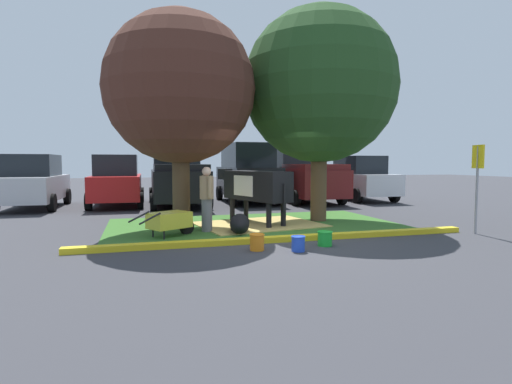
% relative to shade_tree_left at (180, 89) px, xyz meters
% --- Properties ---
extents(ground_plane, '(80.00, 80.00, 0.00)m').
position_rel_shade_tree_left_xyz_m(ground_plane, '(1.98, -2.08, -3.59)').
color(ground_plane, '#38383D').
extents(grass_island, '(7.84, 4.51, 0.02)m').
position_rel_shade_tree_left_xyz_m(grass_island, '(2.01, 0.07, -3.58)').
color(grass_island, '#386B28').
rests_on(grass_island, ground).
extents(curb_yellow, '(9.04, 0.24, 0.12)m').
position_rel_shade_tree_left_xyz_m(curb_yellow, '(2.01, -2.34, -3.53)').
color(curb_yellow, yellow).
rests_on(curb_yellow, ground).
extents(hay_bedding, '(3.57, 2.92, 0.04)m').
position_rel_shade_tree_left_xyz_m(hay_bedding, '(2.10, -0.01, -3.57)').
color(hay_bedding, tan).
rests_on(hay_bedding, ground).
extents(shade_tree_left, '(3.84, 3.84, 5.53)m').
position_rel_shade_tree_left_xyz_m(shade_tree_left, '(0.00, 0.00, 0.00)').
color(shade_tree_left, '#4C3823').
rests_on(shade_tree_left, ground).
extents(shade_tree_right, '(4.43, 4.43, 6.15)m').
position_rel_shade_tree_left_xyz_m(shade_tree_right, '(4.02, 0.32, 0.33)').
color(shade_tree_right, brown).
rests_on(shade_tree_right, ground).
extents(cow_holstein, '(1.50, 3.03, 1.53)m').
position_rel_shade_tree_left_xyz_m(cow_holstein, '(2.05, 0.30, -2.52)').
color(cow_holstein, black).
rests_on(cow_holstein, ground).
extents(calf_lying, '(0.76, 1.33, 0.48)m').
position_rel_shade_tree_left_xyz_m(calf_lying, '(1.29, -1.07, -3.35)').
color(calf_lying, black).
rests_on(calf_lying, ground).
extents(person_handler, '(0.34, 0.52, 1.62)m').
position_rel_shade_tree_left_xyz_m(person_handler, '(0.55, -0.68, -2.72)').
color(person_handler, slate).
rests_on(person_handler, ground).
extents(wheelbarrow, '(1.52, 1.16, 0.63)m').
position_rel_shade_tree_left_xyz_m(wheelbarrow, '(-0.37, -1.11, -3.21)').
color(wheelbarrow, gold).
rests_on(wheelbarrow, ground).
extents(parking_sign, '(0.14, 0.44, 2.14)m').
position_rel_shade_tree_left_xyz_m(parking_sign, '(6.76, -2.72, -2.08)').
color(parking_sign, '#99999E').
rests_on(parking_sign, ground).
extents(bucket_orange, '(0.31, 0.31, 0.33)m').
position_rel_shade_tree_left_xyz_m(bucket_orange, '(1.15, -3.04, -3.42)').
color(bucket_orange, orange).
rests_on(bucket_orange, ground).
extents(bucket_blue, '(0.28, 0.28, 0.30)m').
position_rel_shade_tree_left_xyz_m(bucket_blue, '(1.90, -3.35, -3.44)').
color(bucket_blue, blue).
rests_on(bucket_blue, ground).
extents(bucket_green, '(0.32, 0.32, 0.30)m').
position_rel_shade_tree_left_xyz_m(bucket_green, '(2.63, -3.02, -3.43)').
color(bucket_green, green).
rests_on(bucket_green, ground).
extents(sedan_silver, '(2.09, 4.43, 2.02)m').
position_rel_shade_tree_left_xyz_m(sedan_silver, '(-4.84, 6.37, -2.61)').
color(sedan_silver, silver).
rests_on(sedan_silver, ground).
extents(sedan_red, '(2.09, 4.43, 2.02)m').
position_rel_shade_tree_left_xyz_m(sedan_red, '(-1.87, 6.45, -2.61)').
color(sedan_red, red).
rests_on(sedan_red, ground).
extents(pickup_truck_black, '(2.30, 5.44, 2.42)m').
position_rel_shade_tree_left_xyz_m(pickup_truck_black, '(0.47, 6.07, -2.48)').
color(pickup_truck_black, black).
rests_on(pickup_truck_black, ground).
extents(suv_black, '(2.19, 4.64, 2.52)m').
position_rel_shade_tree_left_xyz_m(suv_black, '(3.45, 6.34, -2.32)').
color(suv_black, black).
rests_on(suv_black, ground).
extents(pickup_truck_maroon, '(2.30, 5.44, 2.42)m').
position_rel_shade_tree_left_xyz_m(pickup_truck_maroon, '(5.95, 6.18, -2.48)').
color(pickup_truck_maroon, maroon).
rests_on(pickup_truck_maroon, ground).
extents(hatchback_white, '(2.09, 4.43, 2.02)m').
position_rel_shade_tree_left_xyz_m(hatchback_white, '(8.72, 6.04, -2.61)').
color(hatchback_white, silver).
rests_on(hatchback_white, ground).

